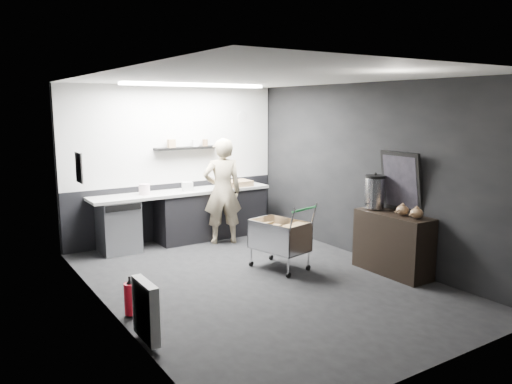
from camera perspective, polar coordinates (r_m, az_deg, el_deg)
floor at (r=6.87m, az=0.41°, el=-10.15°), size 5.50×5.50×0.00m
ceiling at (r=6.47m, az=0.44°, el=12.94°), size 5.50×5.50×0.00m
wall_back at (r=8.95m, az=-9.32°, el=3.27°), size 5.50×0.00×5.50m
wall_front at (r=4.54m, az=19.90°, el=-3.42°), size 5.50×0.00×5.50m
wall_left at (r=5.71m, az=-16.60°, el=-0.65°), size 0.00×5.50×5.50m
wall_right at (r=7.81m, az=12.79°, el=2.23°), size 0.00×5.50×5.50m
kitchen_wall_panel at (r=8.89m, az=-9.35°, el=6.46°), size 3.95×0.02×1.70m
dado_panel at (r=9.06m, az=-9.12°, el=-2.09°), size 3.95×0.02×1.00m
floating_shelf at (r=8.88m, az=-7.84°, el=5.01°), size 1.20×0.22×0.04m
wall_clock at (r=9.51m, az=-1.55°, el=8.60°), size 0.20×0.03×0.20m
poster at (r=6.93m, az=-19.59°, el=2.64°), size 0.02×0.30×0.40m
poster_red_band at (r=6.92m, az=-19.58°, el=3.22°), size 0.02×0.22×0.10m
radiator at (r=5.18m, az=-12.49°, el=-13.09°), size 0.10×0.50×0.60m
ceiling_strip at (r=8.08m, az=-6.95°, el=12.02°), size 2.40×0.20×0.04m
prep_counter at (r=8.85m, az=-7.49°, el=-2.62°), size 3.20×0.61×0.90m
person at (r=8.55m, az=-3.85°, el=0.08°), size 0.76×0.61×1.82m
shopping_cart at (r=7.27m, az=2.68°, el=-5.27°), size 0.70×0.99×0.96m
sideboard at (r=7.32m, az=15.29°, el=-4.75°), size 0.49×1.15×1.72m
fire_extinguisher at (r=5.90m, az=-14.17°, el=-11.63°), size 0.14×0.14×0.45m
cardboard_box at (r=9.14m, az=-2.19°, el=1.00°), size 0.50×0.38×0.10m
pink_tub at (r=8.44m, az=-12.63°, el=0.30°), size 0.18×0.18×0.18m
white_container at (r=8.68m, az=-7.84°, el=0.63°), size 0.20×0.17×0.15m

